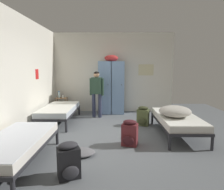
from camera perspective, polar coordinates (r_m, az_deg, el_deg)
ground_plane at (r=4.89m, az=-0.04°, el=-11.52°), size 8.39×8.39×0.00m
room_backdrop at (r=5.96m, az=-11.32°, el=5.99°), size 4.39×5.30×2.88m
locker_bank at (r=6.99m, az=-0.18°, el=2.53°), size 0.90×0.55×2.07m
shelf_unit at (r=7.24m, az=-14.48°, el=-2.52°), size 0.38×0.30×0.57m
bed_left_rear at (r=6.08m, az=-15.05°, el=-4.19°), size 0.90×1.90×0.49m
bed_left_front at (r=3.73m, az=-26.29°, el=-12.53°), size 0.90×1.90×0.49m
bed_right at (r=5.05m, az=18.39°, el=-6.79°), size 0.90×1.90×0.49m
bedding_heap at (r=4.84m, az=17.86°, el=-4.52°), size 0.74×0.71×0.26m
person_traveler at (r=6.41m, az=-4.48°, el=1.48°), size 0.47×0.25×1.51m
water_bottle at (r=7.23m, az=-15.14°, el=0.10°), size 0.07×0.07×0.24m
lotion_bottle at (r=7.14m, az=-14.10°, el=-0.32°), size 0.05×0.05×0.14m
backpack_maroon at (r=4.22m, az=5.17°, el=-11.07°), size 0.37×0.39×0.55m
backpack_olive at (r=5.67m, az=9.00°, el=-6.15°), size 0.38×0.40×0.55m
backpack_black at (r=3.13m, az=-12.47°, el=-18.28°), size 0.39×0.40×0.55m
clothes_pile_grey at (r=3.88m, az=-9.45°, el=-16.15°), size 0.59×0.42×0.11m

